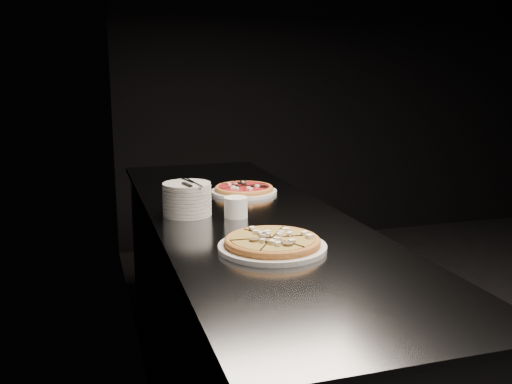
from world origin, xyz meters
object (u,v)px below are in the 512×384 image
object	(u,v)px
cutlery	(189,183)
pizza_tomato	(244,189)
counter	(247,322)
plate_stack	(187,199)
ramekin	(236,207)
pizza_mushroom	(272,243)

from	to	relation	value
cutlery	pizza_tomato	bearing A→B (deg)	31.86
counter	plate_stack	world-z (taller)	plate_stack
pizza_tomato	ramekin	xyz separation A→B (m)	(-0.15, -0.40, 0.02)
plate_stack	cutlery	distance (m)	0.07
pizza_mushroom	pizza_tomato	distance (m)	0.83
plate_stack	ramekin	xyz separation A→B (m)	(0.17, -0.10, -0.02)
cutlery	counter	bearing A→B (deg)	-25.38
counter	cutlery	size ratio (longest dim) A/B	12.18
plate_stack	cutlery	size ratio (longest dim) A/B	0.93
plate_stack	ramekin	world-z (taller)	plate_stack
cutlery	pizza_mushroom	bearing A→B (deg)	-85.41
cutlery	plate_stack	bearing A→B (deg)	103.64
counter	cutlery	world-z (taller)	cutlery
pizza_mushroom	counter	bearing A→B (deg)	84.19
pizza_mushroom	pizza_tomato	xyz separation A→B (m)	(0.14, 0.82, -0.00)
pizza_tomato	cutlery	world-z (taller)	cutlery
pizza_tomato	plate_stack	size ratio (longest dim) A/B	1.75
pizza_mushroom	ramekin	world-z (taller)	ramekin
counter	pizza_mushroom	world-z (taller)	pizza_mushroom
counter	cutlery	xyz separation A→B (m)	(-0.22, 0.04, 0.59)
counter	pizza_tomato	distance (m)	0.61
plate_stack	cutlery	world-z (taller)	cutlery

